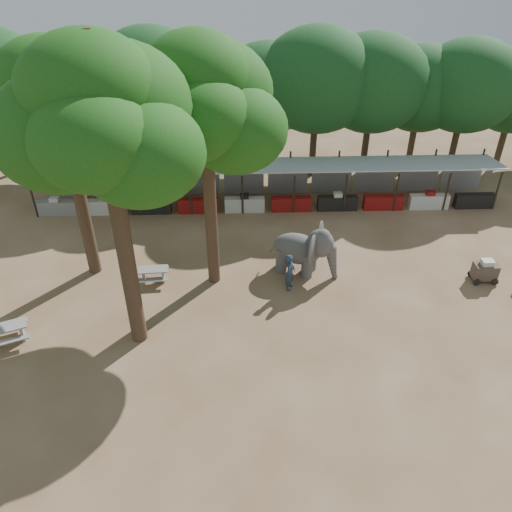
{
  "coord_description": "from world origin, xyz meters",
  "views": [
    {
      "loc": [
        -1.68,
        -13.72,
        14.52
      ],
      "look_at": [
        -1.0,
        5.0,
        2.0
      ],
      "focal_mm": 35.0,
      "sensor_mm": 36.0,
      "label": 1
    }
  ],
  "objects_px": {
    "picnic_table_far": "(153,273)",
    "yard_tree_back": "(201,104)",
    "yard_tree_left": "(58,106)",
    "elephant": "(305,250)",
    "cart_front": "(485,271)",
    "yard_tree_center": "(100,122)",
    "picnic_table_near": "(7,331)",
    "handler": "(290,272)"
  },
  "relations": [
    {
      "from": "picnic_table_far",
      "to": "yard_tree_back",
      "type": "bearing_deg",
      "value": -0.38
    },
    {
      "from": "yard_tree_left",
      "to": "elephant",
      "type": "xyz_separation_m",
      "value": [
        10.57,
        -0.66,
        -6.9
      ]
    },
    {
      "from": "yard_tree_left",
      "to": "cart_front",
      "type": "distance_m",
      "value": 20.73
    },
    {
      "from": "yard_tree_center",
      "to": "picnic_table_near",
      "type": "relative_size",
      "value": 6.06
    },
    {
      "from": "handler",
      "to": "cart_front",
      "type": "height_order",
      "value": "handler"
    },
    {
      "from": "picnic_table_near",
      "to": "yard_tree_left",
      "type": "bearing_deg",
      "value": 44.37
    },
    {
      "from": "yard_tree_center",
      "to": "yard_tree_back",
      "type": "relative_size",
      "value": 1.06
    },
    {
      "from": "elephant",
      "to": "picnic_table_near",
      "type": "bearing_deg",
      "value": -137.52
    },
    {
      "from": "handler",
      "to": "cart_front",
      "type": "distance_m",
      "value": 9.49
    },
    {
      "from": "elephant",
      "to": "picnic_table_near",
      "type": "height_order",
      "value": "elephant"
    },
    {
      "from": "handler",
      "to": "picnic_table_far",
      "type": "relative_size",
      "value": 1.28
    },
    {
      "from": "picnic_table_near",
      "to": "cart_front",
      "type": "xyz_separation_m",
      "value": [
        21.45,
        3.45,
        0.08
      ]
    },
    {
      "from": "yard_tree_back",
      "to": "picnic_table_near",
      "type": "relative_size",
      "value": 5.72
    },
    {
      "from": "picnic_table_near",
      "to": "cart_front",
      "type": "bearing_deg",
      "value": -13.17
    },
    {
      "from": "yard_tree_center",
      "to": "cart_front",
      "type": "xyz_separation_m",
      "value": [
        16.2,
        3.26,
        -8.62
      ]
    },
    {
      "from": "yard_tree_back",
      "to": "elephant",
      "type": "distance_m",
      "value": 8.57
    },
    {
      "from": "handler",
      "to": "picnic_table_near",
      "type": "relative_size",
      "value": 0.95
    },
    {
      "from": "yard_tree_center",
      "to": "picnic_table_near",
      "type": "xyz_separation_m",
      "value": [
        -5.24,
        -0.2,
        -8.7
      ]
    },
    {
      "from": "handler",
      "to": "picnic_table_near",
      "type": "xyz_separation_m",
      "value": [
        -11.97,
        -3.17,
        -0.43
      ]
    },
    {
      "from": "picnic_table_far",
      "to": "cart_front",
      "type": "height_order",
      "value": "cart_front"
    },
    {
      "from": "picnic_table_near",
      "to": "cart_front",
      "type": "relative_size",
      "value": 1.62
    },
    {
      "from": "picnic_table_near",
      "to": "picnic_table_far",
      "type": "bearing_deg",
      "value": 14.13
    },
    {
      "from": "picnic_table_near",
      "to": "yard_tree_center",
      "type": "bearing_deg",
      "value": -20.16
    },
    {
      "from": "elephant",
      "to": "handler",
      "type": "distance_m",
      "value": 1.65
    },
    {
      "from": "yard_tree_center",
      "to": "handler",
      "type": "height_order",
      "value": "yard_tree_center"
    },
    {
      "from": "yard_tree_back",
      "to": "elephant",
      "type": "xyz_separation_m",
      "value": [
        4.57,
        0.34,
        -7.24
      ]
    },
    {
      "from": "elephant",
      "to": "cart_front",
      "type": "distance_m",
      "value": 8.73
    },
    {
      "from": "elephant",
      "to": "yard_tree_left",
      "type": "bearing_deg",
      "value": -160.6
    },
    {
      "from": "yard_tree_back",
      "to": "cart_front",
      "type": "distance_m",
      "value": 15.43
    },
    {
      "from": "elephant",
      "to": "yard_tree_center",
      "type": "bearing_deg",
      "value": -127.19
    },
    {
      "from": "yard_tree_back",
      "to": "elephant",
      "type": "height_order",
      "value": "yard_tree_back"
    },
    {
      "from": "yard_tree_left",
      "to": "yard_tree_back",
      "type": "bearing_deg",
      "value": -9.46
    },
    {
      "from": "handler",
      "to": "cart_front",
      "type": "bearing_deg",
      "value": -72.04
    },
    {
      "from": "yard_tree_center",
      "to": "picnic_table_far",
      "type": "distance_m",
      "value": 9.56
    },
    {
      "from": "yard_tree_left",
      "to": "yard_tree_center",
      "type": "xyz_separation_m",
      "value": [
        3.0,
        -5.0,
        1.01
      ]
    },
    {
      "from": "cart_front",
      "to": "picnic_table_far",
      "type": "bearing_deg",
      "value": 178.27
    },
    {
      "from": "yard_tree_left",
      "to": "yard_tree_center",
      "type": "bearing_deg",
      "value": -59.04
    },
    {
      "from": "yard_tree_back",
      "to": "elephant",
      "type": "bearing_deg",
      "value": 4.28
    },
    {
      "from": "handler",
      "to": "cart_front",
      "type": "xyz_separation_m",
      "value": [
        9.48,
        0.28,
        -0.35
      ]
    },
    {
      "from": "cart_front",
      "to": "picnic_table_near",
      "type": "bearing_deg",
      "value": -170.54
    },
    {
      "from": "elephant",
      "to": "cart_front",
      "type": "xyz_separation_m",
      "value": [
        8.64,
        -1.09,
        -0.71
      ]
    },
    {
      "from": "handler",
      "to": "yard_tree_center",
      "type": "bearing_deg",
      "value": 130.1
    }
  ]
}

